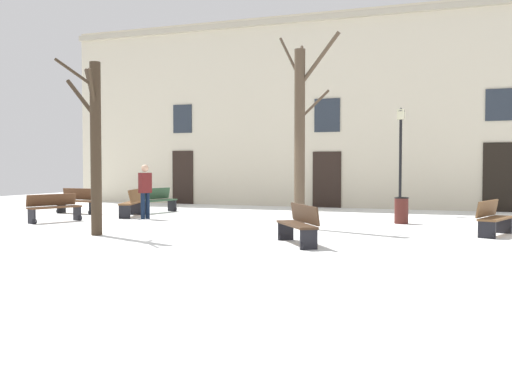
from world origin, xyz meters
The scene contains 13 objects.
ground_plane centered at (0.00, 0.00, 0.00)m, with size 38.26×38.26×0.00m, color white.
building_facade centered at (0.00, 9.94, 4.04)m, with size 23.91×0.60×7.97m.
tree_right_of_center centered at (-2.72, -2.05, 2.31)m, with size 1.41×1.32×4.41m.
tree_foreground centered at (1.52, 1.40, 2.63)m, with size 1.88×0.96×5.33m.
streetlamp centered at (3.36, 7.49, 2.31)m, with size 0.30×0.30×3.78m.
litter_bin centered at (3.93, 3.74, 0.40)m, with size 0.43×0.43×0.78m.
bench_back_to_back_right centered at (6.47, 1.40, 0.43)m, with size 0.89×1.61×0.87m.
bench_near_center_tree centered at (-7.39, 3.39, 0.46)m, with size 1.59×0.54×0.90m.
bench_by_litter_bin centered at (-6.01, 0.43, 0.45)m, with size 0.96×1.72×0.86m.
bench_far_corner centered at (-4.86, 2.95, 0.48)m, with size 1.02×1.80×0.93m.
bench_near_lamp centered at (2.53, -1.97, 0.46)m, with size 1.37×1.71×0.87m.
bench_facing_shops centered at (-5.02, 4.80, 0.47)m, with size 0.77×1.86×0.90m.
person_strolling centered at (-3.98, 2.34, 0.98)m, with size 0.36×0.44×1.75m.
Camera 1 is at (6.49, -14.72, 1.73)m, focal length 43.12 mm.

